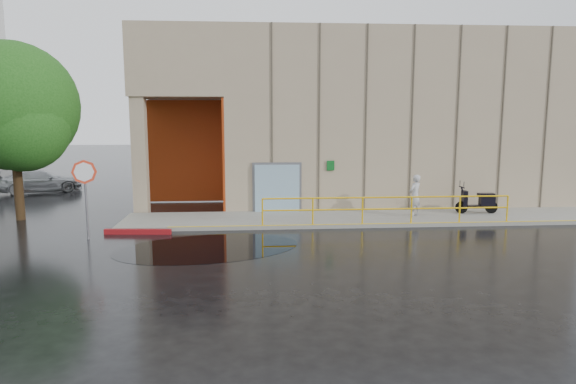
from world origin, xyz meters
The scene contains 11 objects.
ground centered at (0.00, 0.00, 0.00)m, with size 120.00×120.00×0.00m, color black.
sidewalk centered at (4.00, 4.50, 0.07)m, with size 20.00×3.00×0.15m, color gray.
building centered at (5.10, 10.98, 4.21)m, with size 20.00×10.17×8.00m.
guardrail centered at (4.25, 3.15, 0.68)m, with size 9.56×0.06×1.03m.
person centered at (5.75, 4.45, 1.00)m, with size 0.62×0.41×1.70m, color #B1B2B6.
scooter centered at (8.55, 4.81, 0.94)m, with size 1.79×0.65×1.37m.
stop_sign centered at (-6.54, 1.98, 1.99)m, with size 0.81×0.23×2.75m.
red_curb centered at (-5.00, 2.64, 0.09)m, with size 2.40×0.18×0.18m, color maroon.
puddle centered at (-2.32, 0.49, 0.00)m, with size 5.97×3.67×0.01m, color black.
car_c centered at (-12.54, 13.30, 0.62)m, with size 1.75×4.30×1.25m, color #A1A4A8.
tree_near centered at (-10.19, 5.50, 4.39)m, with size 5.11×5.11×7.15m.
Camera 1 is at (-0.95, -15.72, 4.24)m, focal length 32.00 mm.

